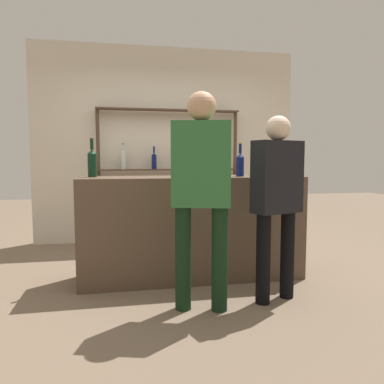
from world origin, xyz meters
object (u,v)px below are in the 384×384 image
object	(u,v)px
counter_bottle_0	(191,162)
customer_right	(277,194)
cork_jar	(256,169)
customer_center	(201,184)
counter_bottle_1	(240,164)
counter_bottle_2	(92,162)
wine_glass	(276,165)

from	to	relation	value
counter_bottle_0	customer_right	world-z (taller)	customer_right
cork_jar	customer_center	size ratio (longest dim) A/B	0.08
counter_bottle_1	counter_bottle_2	bearing A→B (deg)	174.05
wine_glass	cork_jar	xyz separation A→B (m)	(-0.23, -0.03, -0.05)
wine_glass	customer_right	bearing A→B (deg)	-112.89
counter_bottle_1	wine_glass	xyz separation A→B (m)	(0.46, 0.17, -0.01)
counter_bottle_0	cork_jar	xyz separation A→B (m)	(0.69, -0.03, -0.08)
counter_bottle_2	wine_glass	xyz separation A→B (m)	(1.90, 0.02, -0.03)
counter_bottle_2	cork_jar	distance (m)	1.67
cork_jar	customer_right	size ratio (longest dim) A/B	0.08
counter_bottle_1	cork_jar	xyz separation A→B (m)	(0.22, 0.14, -0.06)
cork_jar	customer_center	distance (m)	1.20
counter_bottle_0	customer_center	size ratio (longest dim) A/B	0.22
counter_bottle_2	wine_glass	bearing A→B (deg)	0.59
counter_bottle_2	cork_jar	bearing A→B (deg)	-0.31
counter_bottle_0	wine_glass	world-z (taller)	counter_bottle_0
counter_bottle_2	customer_center	bearing A→B (deg)	-45.83
counter_bottle_0	counter_bottle_1	bearing A→B (deg)	-20.83
counter_bottle_2	customer_right	xyz separation A→B (m)	(1.54, -0.83, -0.26)
counter_bottle_1	wine_glass	distance (m)	0.49
wine_glass	cork_jar	bearing A→B (deg)	-173.06
counter_bottle_2	wine_glass	distance (m)	1.90
counter_bottle_0	counter_bottle_2	distance (m)	0.98
counter_bottle_0	counter_bottle_1	distance (m)	0.50
counter_bottle_0	cork_jar	bearing A→B (deg)	-2.91
customer_right	customer_center	distance (m)	0.67
counter_bottle_2	customer_right	distance (m)	1.77
customer_right	counter_bottle_2	bearing A→B (deg)	42.39
counter_bottle_1	customer_right	size ratio (longest dim) A/B	0.22
cork_jar	customer_center	xyz separation A→B (m)	(-0.79, -0.90, -0.08)
cork_jar	wine_glass	bearing A→B (deg)	6.94
counter_bottle_2	customer_right	world-z (taller)	customer_right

